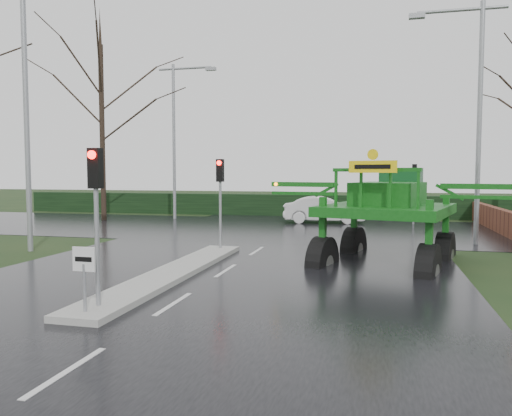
% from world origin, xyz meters
% --- Properties ---
extents(ground, '(140.00, 140.00, 0.00)m').
position_xyz_m(ground, '(0.00, 0.00, 0.00)').
color(ground, black).
rests_on(ground, ground).
extents(road_main, '(14.00, 80.00, 0.02)m').
position_xyz_m(road_main, '(0.00, 10.00, 0.00)').
color(road_main, black).
rests_on(road_main, ground).
extents(road_cross, '(80.00, 12.00, 0.02)m').
position_xyz_m(road_cross, '(0.00, 16.00, 0.01)').
color(road_cross, black).
rests_on(road_cross, ground).
extents(median_island, '(1.20, 10.00, 0.16)m').
position_xyz_m(median_island, '(-1.30, 3.00, 0.09)').
color(median_island, gray).
rests_on(median_island, ground).
extents(hedge_row, '(44.00, 0.90, 1.50)m').
position_xyz_m(hedge_row, '(0.00, 24.00, 0.75)').
color(hedge_row, black).
rests_on(hedge_row, ground).
extents(brick_wall, '(0.40, 20.00, 1.20)m').
position_xyz_m(brick_wall, '(10.50, 16.00, 0.60)').
color(brick_wall, '#592D1E').
rests_on(brick_wall, ground).
extents(keep_left_sign, '(0.50, 0.07, 1.35)m').
position_xyz_m(keep_left_sign, '(-1.30, -1.50, 1.06)').
color(keep_left_sign, gray).
rests_on(keep_left_sign, ground).
extents(traffic_signal_near, '(0.26, 0.33, 3.52)m').
position_xyz_m(traffic_signal_near, '(-1.30, -1.01, 2.59)').
color(traffic_signal_near, gray).
rests_on(traffic_signal_near, ground).
extents(traffic_signal_mid, '(0.26, 0.33, 3.52)m').
position_xyz_m(traffic_signal_mid, '(-1.30, 7.49, 2.59)').
color(traffic_signal_mid, gray).
rests_on(traffic_signal_mid, ground).
extents(traffic_signal_far, '(0.26, 0.33, 3.52)m').
position_xyz_m(traffic_signal_far, '(6.50, 20.01, 2.59)').
color(traffic_signal_far, gray).
rests_on(traffic_signal_far, ground).
extents(street_light_left_near, '(3.85, 0.30, 10.00)m').
position_xyz_m(street_light_left_near, '(-8.19, 6.00, 5.99)').
color(street_light_left_near, gray).
rests_on(street_light_left_near, ground).
extents(street_light_right, '(3.85, 0.30, 10.00)m').
position_xyz_m(street_light_right, '(8.19, 12.00, 5.99)').
color(street_light_right, gray).
rests_on(street_light_right, ground).
extents(street_light_left_far, '(3.85, 0.30, 10.00)m').
position_xyz_m(street_light_left_far, '(-8.19, 20.00, 5.99)').
color(street_light_left_far, gray).
rests_on(street_light_left_far, ground).
extents(tree_left_far, '(7.70, 7.70, 13.26)m').
position_xyz_m(tree_left_far, '(-12.50, 18.00, 7.15)').
color(tree_left_far, black).
rests_on(tree_left_far, ground).
extents(crop_sprayer, '(8.10, 6.00, 4.66)m').
position_xyz_m(crop_sprayer, '(2.80, 6.05, 2.20)').
color(crop_sprayer, black).
rests_on(crop_sprayer, ground).
extents(white_sedan, '(4.96, 2.25, 1.58)m').
position_xyz_m(white_sedan, '(1.30, 19.51, 0.00)').
color(white_sedan, silver).
rests_on(white_sedan, ground).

